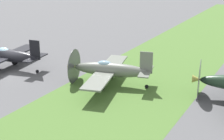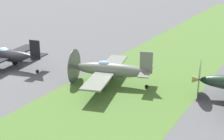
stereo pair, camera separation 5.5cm
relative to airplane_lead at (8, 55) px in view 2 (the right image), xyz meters
The scene contains 4 objects.
ground_plane 2.16m from the airplane_lead, 150.69° to the right, with size 160.00×160.00×0.00m, color #515154.
grass_verge 13.15m from the airplane_lead, 96.22° to the right, with size 120.00×11.00×0.01m, color #476B2D.
airplane_lead is the anchor object (origin of this frame).
airplane_wingman 11.03m from the airplane_lead, 84.31° to the right, with size 9.58×7.68×3.40m.
Camera 2 is at (-21.72, -23.93, 10.85)m, focal length 54.27 mm.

